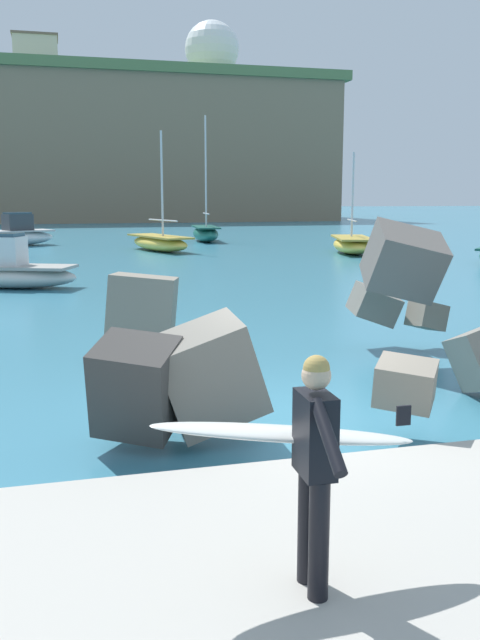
% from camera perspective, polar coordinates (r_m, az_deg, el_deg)
% --- Properties ---
extents(ground_plane, '(400.00, 400.00, 0.00)m').
position_cam_1_polar(ground_plane, '(9.69, 4.90, -8.49)').
color(ground_plane, teal).
extents(walkway_path, '(48.00, 4.40, 0.24)m').
position_cam_1_polar(walkway_path, '(6.34, 17.85, -18.37)').
color(walkway_path, '#B2ADA3').
rests_on(walkway_path, ground).
extents(breakwater_jetty, '(31.35, 8.04, 2.93)m').
position_cam_1_polar(breakwater_jetty, '(10.88, -2.18, 0.57)').
color(breakwater_jetty, '#3D3A38').
rests_on(breakwater_jetty, ground).
extents(surfer_with_board, '(2.10, 1.17, 1.78)m').
position_cam_1_polar(surfer_with_board, '(5.10, 5.44, -10.77)').
color(surfer_with_board, black).
rests_on(surfer_with_board, walkway_path).
extents(boat_near_left, '(4.72, 3.22, 1.88)m').
position_cam_1_polar(boat_near_left, '(24.89, -18.37, 3.88)').
color(boat_near_left, beige).
rests_on(boat_near_left, ground).
extents(boat_mid_left, '(3.42, 5.87, 5.50)m').
position_cam_1_polar(boat_mid_left, '(38.69, 9.30, 6.22)').
color(boat_mid_left, '#EAC64C').
rests_on(boat_mid_left, ground).
extents(boat_mid_centre, '(3.49, 6.38, 6.73)m').
position_cam_1_polar(boat_mid_centre, '(40.12, -6.68, 6.42)').
color(boat_mid_centre, '#EAC64C').
rests_on(boat_mid_centre, ground).
extents(boat_far_left, '(2.10, 5.52, 8.50)m').
position_cam_1_polar(boat_far_left, '(48.45, -2.88, 7.24)').
color(boat_far_left, '#1E6656').
rests_on(boat_far_left, ground).
extents(boat_far_right, '(5.79, 4.29, 2.13)m').
position_cam_1_polar(boat_far_right, '(46.19, -18.30, 6.70)').
color(boat_far_right, white).
rests_on(boat_far_right, ground).
extents(radar_dome, '(8.32, 8.32, 11.04)m').
position_cam_1_polar(radar_dome, '(113.36, -2.35, 21.16)').
color(radar_dome, silver).
rests_on(radar_dome, headland_bluff).
extents(station_building_west, '(6.14, 5.69, 6.31)m').
position_cam_1_polar(station_building_west, '(105.52, -16.56, 19.98)').
color(station_building_west, beige).
rests_on(station_building_west, headland_bluff).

